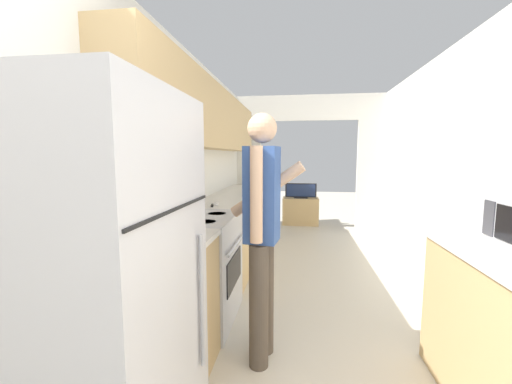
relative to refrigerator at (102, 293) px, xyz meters
The scene contains 10 objects.
wall_left 1.94m from the refrigerator, 99.02° to the left, with size 0.38×7.69×2.50m.
wall_right 2.74m from the refrigerator, 30.78° to the left, with size 0.06×7.69×2.50m.
wall_far_with_doorway 4.80m from the refrigerator, 78.12° to the left, with size 3.03×0.06×2.50m.
counter_left 2.67m from the refrigerator, 90.78° to the left, with size 0.62×3.94×0.91m.
refrigerator is the anchor object (origin of this frame).
range_oven 1.40m from the refrigerator, 91.18° to the left, with size 0.66×0.80×1.05m.
person 1.06m from the refrigerator, 56.74° to the left, with size 0.55×0.41×1.69m.
tv_cabinet 5.43m from the refrigerator, 80.79° to the left, with size 0.73×0.42×0.55m.
television 5.36m from the refrigerator, 80.72° to the left, with size 0.63×0.16×0.30m.
knife 1.95m from the refrigerator, 91.48° to the left, with size 0.08×0.32×0.02m.
Camera 1 is at (-0.16, -0.51, 1.42)m, focal length 22.00 mm.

